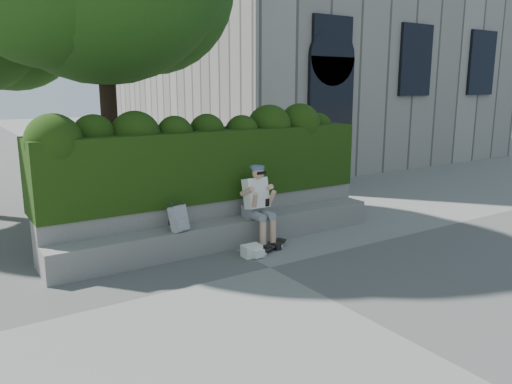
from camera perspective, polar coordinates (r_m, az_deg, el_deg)
ground at (r=7.67m, az=1.60°, el=-8.62°), size 80.00×80.00×0.00m
bench_ledge at (r=8.60m, az=-3.16°, el=-4.75°), size 6.00×0.45×0.45m
planter_wall at (r=8.95m, az=-4.69°, el=-3.08°), size 6.00×0.50×0.75m
hedge at (r=8.95m, az=-5.49°, el=3.28°), size 6.00×1.00×1.20m
person at (r=8.56m, az=0.22°, el=-1.15°), size 0.40×0.76×1.38m
skateboard at (r=8.40m, az=1.57°, el=-6.29°), size 0.74×0.45×0.08m
backpack_plaid at (r=7.97m, az=-8.82°, el=-3.02°), size 0.31×0.24×0.40m
backpack_ground at (r=8.10m, az=-0.50°, el=-6.73°), size 0.30×0.22×0.20m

